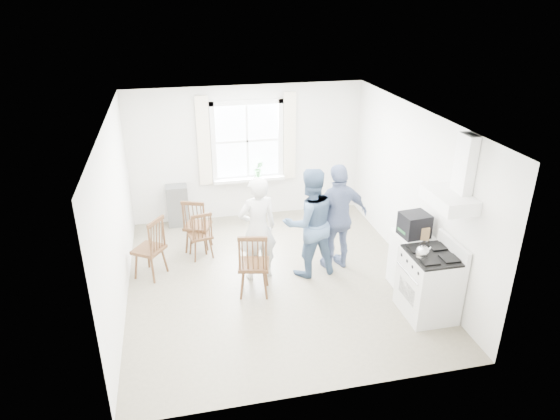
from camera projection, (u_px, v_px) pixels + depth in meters
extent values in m
cube|color=gray|center=(274.00, 279.00, 7.92)|extent=(4.62, 5.12, 0.02)
cube|color=silver|center=(247.00, 153.00, 9.63)|extent=(4.62, 0.04, 2.64)
cube|color=silver|center=(324.00, 298.00, 5.14)|extent=(4.62, 0.04, 2.64)
cube|color=silver|center=(114.00, 217.00, 6.94)|extent=(0.04, 5.12, 2.64)
cube|color=silver|center=(415.00, 191.00, 7.83)|extent=(0.04, 5.12, 2.64)
cube|color=white|center=(273.00, 116.00, 6.85)|extent=(4.62, 5.12, 0.02)
cube|color=white|center=(247.00, 141.00, 9.49)|extent=(1.20, 0.02, 1.40)
cube|color=white|center=(246.00, 102.00, 9.16)|extent=(1.38, 0.09, 0.09)
cube|color=white|center=(248.00, 178.00, 9.77)|extent=(1.38, 0.09, 0.09)
cube|color=white|center=(213.00, 143.00, 9.34)|extent=(0.09, 0.09, 1.58)
cube|color=white|center=(280.00, 139.00, 9.59)|extent=(0.09, 0.09, 1.58)
cube|color=white|center=(249.00, 179.00, 9.70)|extent=(1.38, 0.24, 0.06)
cube|color=#F8EACB|center=(204.00, 142.00, 9.27)|extent=(0.24, 0.05, 1.70)
cube|color=#F8EACB|center=(289.00, 136.00, 9.59)|extent=(0.24, 0.05, 1.70)
cube|color=white|center=(449.00, 199.00, 6.40)|extent=(0.45, 0.76, 0.18)
cube|color=white|center=(465.00, 164.00, 6.24)|extent=(0.14, 0.30, 0.76)
cube|color=slate|center=(178.00, 206.00, 9.55)|extent=(0.40, 0.30, 0.80)
cube|color=silver|center=(429.00, 285.00, 6.90)|extent=(0.65, 0.76, 0.92)
cube|color=black|center=(433.00, 255.00, 6.71)|extent=(0.61, 0.72, 0.03)
cube|color=silver|center=(454.00, 247.00, 6.73)|extent=(0.06, 0.76, 0.20)
cylinder|color=silver|center=(407.00, 273.00, 6.73)|extent=(0.02, 0.61, 0.02)
sphere|color=silver|center=(423.00, 252.00, 6.58)|extent=(0.18, 0.18, 0.18)
cylinder|color=silver|center=(422.00, 255.00, 6.60)|extent=(0.16, 0.16, 0.04)
torus|color=black|center=(424.00, 244.00, 6.53)|extent=(0.11, 0.02, 0.11)
cube|color=white|center=(411.00, 260.00, 7.54)|extent=(0.50, 0.55, 0.90)
cube|color=black|center=(414.00, 230.00, 7.28)|extent=(0.42, 0.38, 0.18)
cube|color=black|center=(415.00, 219.00, 7.21)|extent=(0.42, 0.38, 0.16)
cube|color=olive|center=(418.00, 231.00, 7.23)|extent=(0.36, 0.31, 0.19)
cube|color=#402614|center=(200.00, 236.00, 8.42)|extent=(0.44, 0.42, 0.04)
cube|color=#402614|center=(202.00, 227.00, 8.19)|extent=(0.35, 0.13, 0.47)
cylinder|color=#402614|center=(201.00, 246.00, 8.50)|extent=(0.03, 0.03, 0.38)
cube|color=#402614|center=(254.00, 265.00, 7.37)|extent=(0.53, 0.51, 0.05)
cube|color=#402614|center=(253.00, 254.00, 7.08)|extent=(0.43, 0.15, 0.57)
cylinder|color=#402614|center=(254.00, 279.00, 7.47)|extent=(0.04, 0.04, 0.46)
cube|color=#402614|center=(149.00, 249.00, 7.83)|extent=(0.58, 0.59, 0.05)
cube|color=#402614|center=(157.00, 236.00, 7.65)|extent=(0.28, 0.38, 0.56)
cylinder|color=#402614|center=(151.00, 263.00, 7.93)|extent=(0.04, 0.04, 0.44)
imported|color=silver|center=(258.00, 229.00, 7.63)|extent=(0.72, 0.72, 1.69)
imported|color=#466082|center=(310.00, 223.00, 7.73)|extent=(0.98, 0.98, 1.78)
imported|color=navy|center=(338.00, 218.00, 7.90)|extent=(1.23, 1.23, 1.78)
imported|color=#367A38|center=(259.00, 169.00, 9.64)|extent=(0.20, 0.20, 0.32)
cube|color=#402614|center=(198.00, 226.00, 8.63)|extent=(0.54, 0.52, 0.05)
cube|color=#402614|center=(193.00, 216.00, 8.36)|extent=(0.40, 0.20, 0.54)
cylinder|color=#402614|center=(199.00, 238.00, 8.72)|extent=(0.04, 0.04, 0.43)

